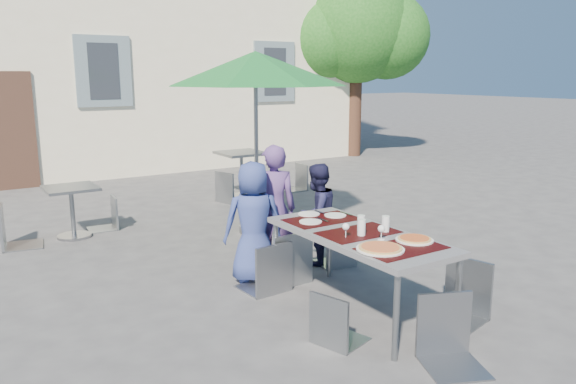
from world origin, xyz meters
TOP-DOWN VIEW (x-y plane):
  - ground at (0.00, 0.00)m, footprint 90.00×90.00m
  - tree at (6.55, 7.54)m, footprint 3.60×3.00m
  - dining_table at (0.06, -0.41)m, footprint 0.80×1.85m
  - pizza_near_left at (-0.13, -0.90)m, footprint 0.39×0.39m
  - pizza_near_right at (0.29, -0.87)m, footprint 0.32×0.32m
  - glassware at (0.10, -0.49)m, footprint 0.48×0.37m
  - place_settings at (0.07, 0.22)m, footprint 0.61×0.48m
  - child_0 at (-0.35, 0.79)m, footprint 0.72×0.58m
  - child_1 at (-0.03, 0.92)m, footprint 0.61×0.51m
  - child_2 at (0.53, 0.89)m, footprint 0.63×0.45m
  - chair_0 at (-0.38, 0.44)m, footprint 0.47×0.47m
  - chair_1 at (-0.10, 0.53)m, footprint 0.48×0.49m
  - chair_2 at (0.68, 0.67)m, footprint 0.44×0.45m
  - chair_3 at (-0.51, -0.82)m, footprint 0.47×0.46m
  - chair_4 at (0.76, -1.03)m, footprint 0.54×0.53m
  - chair_5 at (0.04, -1.51)m, footprint 0.57×0.58m
  - patio_umbrella at (0.60, 2.39)m, footprint 2.40×2.40m
  - cafe_table_0 at (-1.59, 3.49)m, footprint 0.65×0.65m
  - bg_chair_l_0 at (-2.34, 3.45)m, footprint 0.54×0.53m
  - bg_chair_r_0 at (-1.08, 3.69)m, footprint 0.42×0.41m
  - cafe_table_1 at (1.50, 4.51)m, footprint 0.76×0.76m
  - bg_chair_l_1 at (1.11, 4.24)m, footprint 0.56×0.55m
  - bg_chair_r_1 at (2.69, 4.52)m, footprint 0.42×0.41m

SIDE VIEW (x-z plane):
  - ground at x=0.00m, z-range 0.00..0.00m
  - cafe_table_0 at x=-1.59m, z-range 0.11..0.80m
  - chair_3 at x=-0.51m, z-range 0.07..0.90m
  - bg_chair_r_0 at x=-1.08m, z-range 0.07..0.93m
  - chair_2 at x=0.68m, z-range 0.07..0.94m
  - bg_chair_r_1 at x=2.69m, z-range 0.08..1.00m
  - chair_0 at x=-0.38m, z-range 0.09..1.06m
  - chair_5 at x=0.04m, z-range 0.09..1.07m
  - cafe_table_1 at x=1.50m, z-range 0.17..0.98m
  - child_2 at x=0.53m, z-range 0.00..1.17m
  - chair_4 at x=0.76m, z-range 0.09..1.09m
  - bg_chair_l_1 at x=1.11m, z-range 0.09..1.11m
  - bg_chair_l_0 at x=-2.34m, z-range 0.09..1.14m
  - chair_1 at x=-0.10m, z-range 0.10..1.16m
  - child_0 at x=-0.35m, z-range 0.00..1.28m
  - dining_table at x=0.06m, z-range 0.32..1.07m
  - child_1 at x=-0.03m, z-range 0.00..1.42m
  - place_settings at x=0.07m, z-range 0.76..0.77m
  - pizza_near_right at x=0.29m, z-range 0.75..0.78m
  - pizza_near_left at x=-0.13m, z-range 0.75..0.78m
  - glassware at x=0.10m, z-range 0.75..0.90m
  - patio_umbrella at x=0.60m, z-range 0.97..3.41m
  - tree at x=6.55m, z-range 0.90..5.60m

